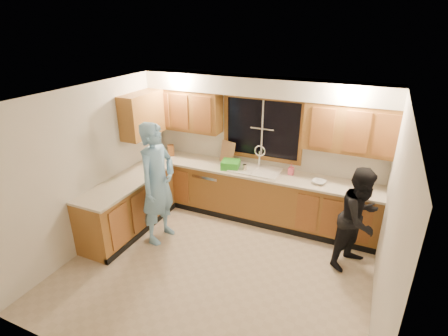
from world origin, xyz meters
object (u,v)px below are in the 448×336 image
Objects in this scene: sink at (255,173)px; soap_bottle at (291,169)px; knife_block at (171,150)px; woman at (360,219)px; dishwasher at (212,188)px; stove at (105,222)px; dish_crate at (231,165)px; bowl at (319,182)px; man at (158,184)px.

soap_bottle is (0.60, 0.09, 0.15)m from sink.
woman is at bearing -49.46° from knife_block.
dishwasher is 0.91× the size of stove.
soap_bottle reaches higher than dish_crate.
knife_block reaches higher than soap_bottle.
soap_bottle reaches higher than bowl.
woman is at bearing -32.28° from soap_bottle.
man is 6.48× the size of dish_crate.
sink is 0.96× the size of stove.
dishwasher is at bearing -10.58° from man.
sink is 4.05× the size of knife_block.
bowl is at bearing -3.88° from sink.
soap_bottle is at bearing -36.77° from knife_block.
stove is 1.00m from man.
stove is (-1.80, -1.82, -0.41)m from sink.
stove is 4.13× the size of bowl.
stove reaches higher than dishwasher.
dish_crate reaches higher than bowl.
man is 3.03m from woman.
sink is 4.51× the size of soap_bottle.
soap_bottle is (2.33, 0.07, -0.01)m from knife_block.
stove is 4.23× the size of knife_block.
stove is (-0.95, -1.81, 0.04)m from dishwasher.
knife_block reaches higher than stove.
man is (-0.32, -1.24, 0.58)m from dishwasher.
man is (-1.17, -1.25, 0.12)m from sink.
man is at bearing 42.53° from stove.
dishwasher is at bearing 105.98° from woman.
soap_bottle is (-1.19, 0.75, 0.25)m from woman.
woman is at bearing -74.55° from man.
woman is 8.03× the size of soap_bottle.
dish_crate is at bearing -179.56° from bowl.
knife_block is at bearing 175.47° from dish_crate.
woman is 5.03× the size of dish_crate.
dishwasher is 2.02m from bowl.
dishwasher is 2.69× the size of dish_crate.
man reaches higher than soap_bottle.
sink is at bearing 99.47° from woman.
man reaches higher than bowl.
dishwasher is 1.07m from knife_block.
knife_block reaches higher than dishwasher.
stove is at bearing -128.11° from dish_crate.
man is 10.34× the size of soap_bottle.
stove is 3.78m from woman.
woman is at bearing -13.73° from dishwasher.
soap_bottle is at bearing 87.44° from woman.
bowl is at bearing -1.76° from dishwasher.
soap_bottle is at bearing 4.13° from dishwasher.
knife_block reaches higher than dish_crate.
dishwasher is 0.42× the size of man.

